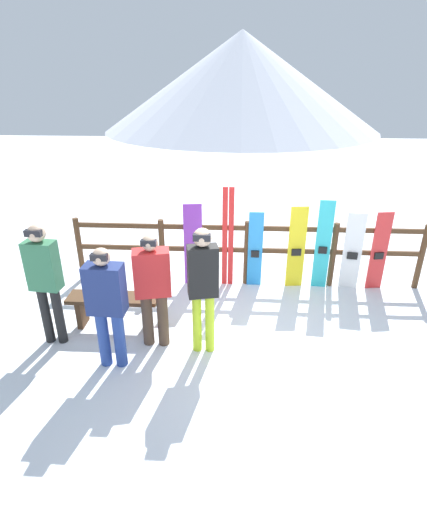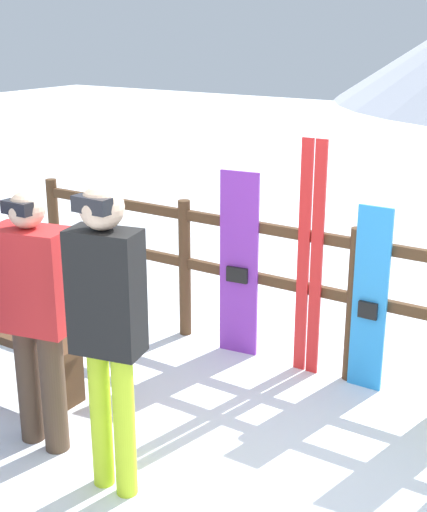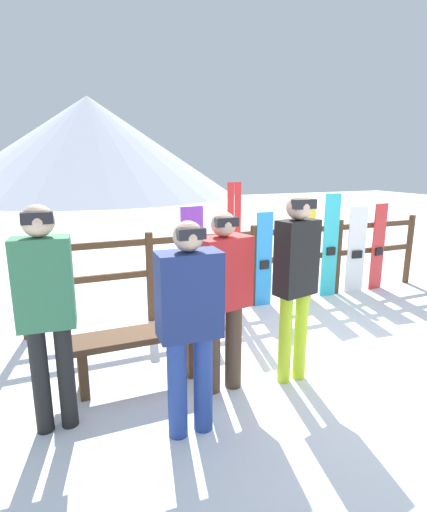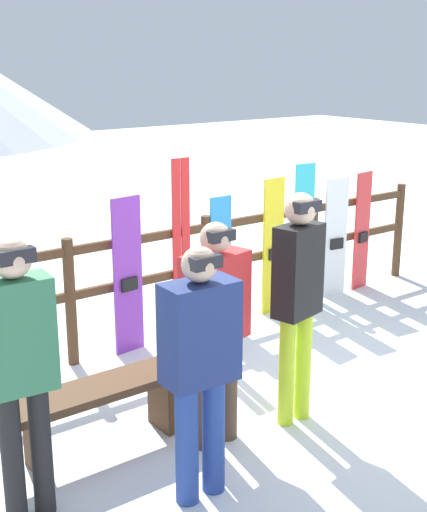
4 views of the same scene
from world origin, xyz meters
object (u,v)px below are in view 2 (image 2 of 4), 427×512
object	(u,v)px
bench	(13,342)
person_black	(107,317)
person_red	(34,306)
snowboard_purple	(239,265)
ski_pair_red	(310,260)
snowboard_blue	(370,301)

from	to	relation	value
bench	person_black	xyz separation A→B (m)	(1.36, -0.50, 0.69)
person_black	person_red	xyz separation A→B (m)	(-0.67, 0.11, -0.12)
person_red	snowboard_purple	bearing A→B (deg)	79.19
person_red	bench	bearing A→B (deg)	150.17
bench	ski_pair_red	world-z (taller)	ski_pair_red
person_black	person_red	bearing A→B (deg)	170.88
person_red	snowboard_blue	bearing A→B (deg)	51.68
ski_pair_red	snowboard_blue	world-z (taller)	ski_pair_red
person_black	ski_pair_red	bearing A→B (deg)	81.83
person_black	snowboard_purple	size ratio (longest dim) A/B	1.20
bench	snowboard_purple	world-z (taller)	snowboard_purple
bench	snowboard_blue	bearing A→B (deg)	33.51
person_black	snowboard_blue	bearing A→B (deg)	68.52
ski_pair_red	snowboard_blue	size ratio (longest dim) A/B	1.31
ski_pair_red	bench	bearing A→B (deg)	-139.42
person_red	snowboard_blue	distance (m)	2.30
bench	person_red	xyz separation A→B (m)	(0.69, -0.40, 0.57)
bench	snowboard_purple	bearing A→B (deg)	53.48
person_red	ski_pair_red	bearing A→B (deg)	62.32
person_black	ski_pair_red	size ratio (longest dim) A/B	1.00
snowboard_blue	bench	bearing A→B (deg)	-146.49
bench	ski_pair_red	bearing A→B (deg)	40.58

